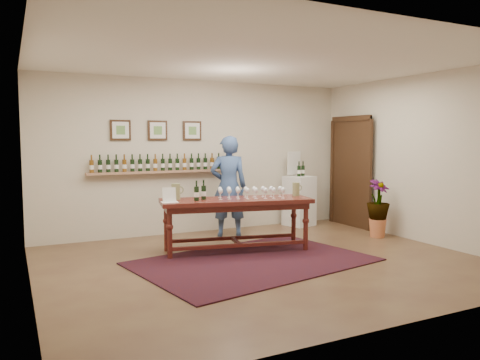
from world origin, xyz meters
name	(u,v)px	position (x,y,z in m)	size (l,w,h in m)	color
ground	(265,262)	(0.00, 0.00, 0.00)	(6.00, 6.00, 0.00)	#4C2F21
room_shell	(313,171)	(2.11, 1.86, 1.12)	(6.00, 6.00, 6.00)	beige
rug	(254,261)	(-0.13, 0.09, 0.01)	(3.18, 2.12, 0.02)	#4E130D
tasting_table	(236,207)	(-0.07, 0.80, 0.69)	(2.40, 1.19, 0.81)	#421410
table_glasses	(251,192)	(0.18, 0.78, 0.90)	(1.27, 0.29, 0.18)	white
table_bottles	(200,189)	(-0.62, 0.89, 0.98)	(0.30, 0.17, 0.32)	black
pitcher_left	(176,192)	(-0.94, 1.09, 0.94)	(0.16, 0.16, 0.24)	olive
pitcher_right	(296,189)	(0.95, 0.69, 0.92)	(0.14, 0.14, 0.22)	olive
menu_card	(169,195)	(-1.11, 0.87, 0.92)	(0.24, 0.17, 0.21)	silver
display_pedestal	(299,201)	(2.01, 2.18, 0.49)	(0.49, 0.49, 0.99)	white
pedestal_bottles	(301,169)	(2.03, 2.17, 1.13)	(0.28, 0.07, 0.28)	black
info_sign	(294,163)	(1.98, 2.34, 1.25)	(0.37, 0.02, 0.51)	silver
potted_plant	(378,208)	(2.62, 0.61, 0.51)	(0.51, 0.51, 0.88)	#CA6F43
person	(229,186)	(0.30, 1.87, 0.89)	(0.65, 0.43, 1.79)	#364F80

